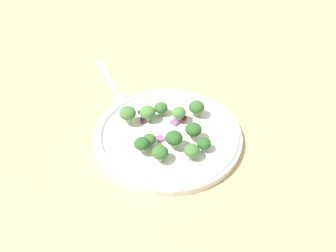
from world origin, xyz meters
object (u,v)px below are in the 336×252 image
Objects in this scene: plate at (168,134)px; broccoli_floret_0 at (162,108)px; broccoli_floret_2 at (160,153)px; fork at (111,83)px; broccoli_floret_1 at (149,140)px.

plate is 10.42× the size of broccoli_floret_0.
broccoli_floret_2 is (-2.93, -10.75, 0.32)cm from broccoli_floret_0.
broccoli_floret_2 is at bearing -79.48° from fork.
broccoli_floret_0 is (0.18, 4.81, 1.88)cm from plate.
broccoli_floret_0 is 15.40cm from fork.
fork is (-3.53, 20.57, -2.51)cm from broccoli_floret_1.
plate is at bearing -92.11° from broccoli_floret_0.
plate is at bearing -68.26° from fork.
fork is (-7.39, 13.28, -2.49)cm from broccoli_floret_0.
broccoli_floret_0 and broccoli_floret_1 have the same top height.
broccoli_floret_1 is (-3.68, -2.48, 1.90)cm from plate.
plate reaches higher than fork.
fork is at bearing 100.52° from broccoli_floret_2.
plate is 9.73× the size of broccoli_floret_2.
broccoli_floret_2 is (0.93, -3.46, 0.31)cm from broccoli_floret_1.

